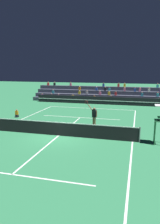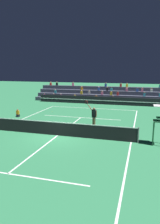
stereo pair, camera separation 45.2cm
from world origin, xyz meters
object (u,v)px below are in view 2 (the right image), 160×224
Objects in this scene: umpire_chair at (159,120)px; tennis_ball at (52,112)px; ball_kid_courtside at (18,114)px; tennis_player at (94,116)px.

umpire_chair is 39.26× the size of tennis_ball.
umpire_chair is 14.62m from ball_kid_courtside.
umpire_chair is at bearing -36.33° from tennis_ball.
tennis_ball is (2.43, 3.43, -0.30)m from ball_kid_courtside.
tennis_player reaches higher than ball_kid_courtside.
umpire_chair reaches higher than ball_kid_courtside.
tennis_ball is at bearing 54.76° from ball_kid_courtside.
tennis_player reaches higher than tennis_ball.
ball_kid_courtside reaches higher than tennis_ball.
ball_kid_courtside is 4.21m from tennis_ball.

